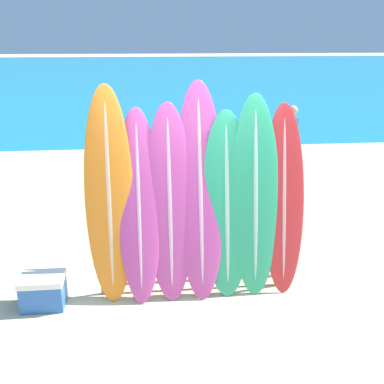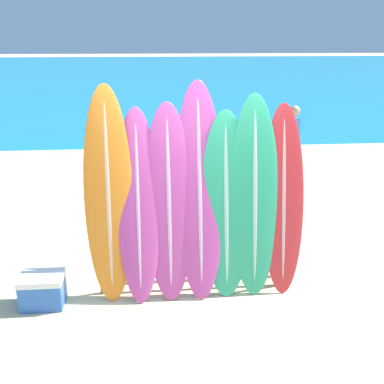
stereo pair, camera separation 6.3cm
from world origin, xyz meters
name	(u,v)px [view 1 (the left image)]	position (x,y,z in m)	size (l,w,h in m)	color
ground_plane	(199,324)	(0.00, 0.00, 0.00)	(160.00, 160.00, 0.00)	beige
ocean_water	(150,71)	(0.00, 37.10, 0.00)	(120.00, 60.00, 0.01)	teal
surfboard_rack	(199,251)	(0.08, 0.73, 0.52)	(2.37, 0.04, 0.96)	gray
surfboard_slot_0	(109,196)	(-0.94, 0.75, 1.24)	(0.55, 0.52, 2.47)	orange
surfboard_slot_1	(139,207)	(-0.61, 0.73, 1.11)	(0.50, 0.66, 2.21)	#B23D8E
surfboard_slot_2	(170,203)	(-0.25, 0.74, 1.13)	(0.55, 0.60, 2.26)	#B23D8E
surfboard_slot_3	(200,192)	(0.10, 0.77, 1.25)	(0.56, 0.70, 2.50)	#B23D8E
surfboard_slot_4	(227,205)	(0.41, 0.73, 1.09)	(0.59, 0.51, 2.17)	#289E70
surfboard_slot_5	(255,197)	(0.74, 0.73, 1.18)	(0.57, 0.53, 2.36)	#289E70
surfboard_slot_6	(284,200)	(1.09, 0.74, 1.12)	(0.49, 0.51, 2.24)	red
person_near_water	(290,141)	(2.49, 4.85, 0.88)	(0.24, 0.28, 1.62)	tan
person_mid_beach	(223,150)	(0.93, 4.05, 0.92)	(0.28, 0.28, 1.68)	tan
person_far_left	(169,160)	(-0.12, 3.63, 0.87)	(0.25, 0.27, 1.59)	tan
cooler_box	(43,291)	(-1.73, 0.53, 0.19)	(0.49, 0.37, 0.38)	#2D60B7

